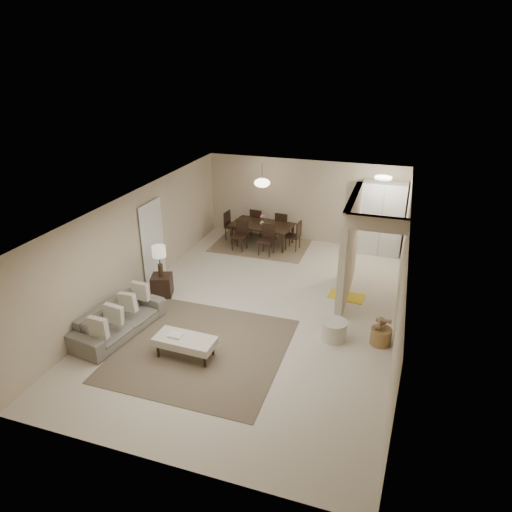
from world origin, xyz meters
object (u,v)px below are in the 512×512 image
(ottoman_bench, at_px, (185,342))
(pantry_cabinet, at_px, (382,219))
(round_pouf, at_px, (334,330))
(sofa, at_px, (119,320))
(wicker_basket, at_px, (381,336))
(side_table, at_px, (162,285))
(dining_table, at_px, (262,234))

(ottoman_bench, bearing_deg, pantry_cabinet, 65.64)
(pantry_cabinet, height_order, round_pouf, pantry_cabinet)
(sofa, xyz_separation_m, wicker_basket, (5.20, 1.30, -0.13))
(ottoman_bench, distance_m, side_table, 2.61)
(side_table, height_order, dining_table, dining_table)
(sofa, xyz_separation_m, side_table, (0.05, 1.74, -0.05))
(round_pouf, bearing_deg, pantry_cabinet, 83.82)
(sofa, relative_size, side_table, 4.05)
(sofa, distance_m, wicker_basket, 5.36)
(sofa, height_order, dining_table, dining_table)
(sofa, bearing_deg, ottoman_bench, -91.40)
(round_pouf, distance_m, wicker_basket, 0.93)
(dining_table, bearing_deg, pantry_cabinet, 13.74)
(sofa, distance_m, ottoman_bench, 1.70)
(pantry_cabinet, bearing_deg, side_table, -138.35)
(pantry_cabinet, distance_m, dining_table, 3.53)
(ottoman_bench, relative_size, round_pouf, 2.26)
(wicker_basket, bearing_deg, ottoman_bench, -155.69)
(ottoman_bench, distance_m, round_pouf, 3.00)
(side_table, height_order, round_pouf, side_table)
(wicker_basket, bearing_deg, pantry_cabinet, 94.90)
(ottoman_bench, xyz_separation_m, side_table, (-1.62, 2.04, -0.08))
(pantry_cabinet, relative_size, sofa, 1.01)
(ottoman_bench, bearing_deg, wicker_basket, 26.50)
(sofa, height_order, round_pouf, sofa)
(dining_table, bearing_deg, ottoman_bench, -80.88)
(side_table, xyz_separation_m, wicker_basket, (5.15, -0.45, -0.08))
(ottoman_bench, xyz_separation_m, dining_table, (-0.29, 5.82, -0.01))
(pantry_cabinet, distance_m, side_table, 6.41)
(sofa, bearing_deg, side_table, 7.15)
(side_table, relative_size, dining_table, 0.28)
(ottoman_bench, height_order, round_pouf, ottoman_bench)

